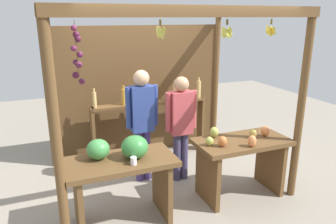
{
  "coord_description": "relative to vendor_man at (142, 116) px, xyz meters",
  "views": [
    {
      "loc": [
        -1.57,
        -4.13,
        2.38
      ],
      "look_at": [
        0.0,
        -0.22,
        1.12
      ],
      "focal_mm": 34.3,
      "sensor_mm": 36.0,
      "label": 1
    }
  ],
  "objects": [
    {
      "name": "fruit_counter_right",
      "position": [
        1.09,
        -0.9,
        -0.41
      ],
      "size": [
        1.26,
        0.64,
        0.96
      ],
      "color": "brown",
      "rests_on": "ground"
    },
    {
      "name": "vendor_woman",
      "position": [
        0.52,
        -0.2,
        -0.06
      ],
      "size": [
        0.48,
        0.21,
        1.58
      ],
      "rotation": [
        0.0,
        0.0,
        0.18
      ],
      "color": "#3D3859",
      "rests_on": "ground"
    },
    {
      "name": "vendor_man",
      "position": [
        0.0,
        0.0,
        0.0
      ],
      "size": [
        0.48,
        0.23,
        1.67
      ],
      "rotation": [
        0.0,
        0.0,
        0.05
      ],
      "color": "#413372",
      "rests_on": "ground"
    },
    {
      "name": "ground_plane",
      "position": [
        0.28,
        -0.09,
        -1.01
      ],
      "size": [
        12.0,
        12.0,
        0.0
      ],
      "primitive_type": "plane",
      "color": "gray",
      "rests_on": "ground"
    },
    {
      "name": "bottle_shelf_unit",
      "position": [
        0.37,
        0.72,
        -0.22
      ],
      "size": [
        1.99,
        0.22,
        1.35
      ],
      "color": "brown",
      "rests_on": "ground"
    },
    {
      "name": "fruit_counter_left",
      "position": [
        -0.54,
        -0.89,
        -0.33
      ],
      "size": [
        1.26,
        0.64,
        1.08
      ],
      "color": "brown",
      "rests_on": "ground"
    },
    {
      "name": "market_stall",
      "position": [
        0.27,
        0.41,
        0.45
      ],
      "size": [
        3.11,
        2.28,
        2.49
      ],
      "color": "brown",
      "rests_on": "ground"
    }
  ]
}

